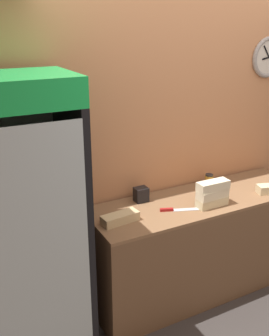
{
  "coord_description": "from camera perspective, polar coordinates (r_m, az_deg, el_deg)",
  "views": [
    {
      "loc": [
        -1.92,
        -1.55,
        2.31
      ],
      "look_at": [
        -0.66,
        0.86,
        1.29
      ],
      "focal_mm": 42.0,
      "sensor_mm": 36.0,
      "label": 1
    }
  ],
  "objects": [
    {
      "name": "wall_back",
      "position": [
        3.51,
        6.91,
        4.65
      ],
      "size": [
        5.2,
        0.09,
        2.7
      ],
      "color": "tan",
      "rests_on": "ground_plane"
    },
    {
      "name": "prep_counter",
      "position": [
        3.6,
        9.46,
        -10.82
      ],
      "size": [
        1.99,
        0.62,
        0.9
      ],
      "color": "brown",
      "rests_on": "ground_plane"
    },
    {
      "name": "beverage_cooler",
      "position": [
        2.76,
        -15.77,
        -6.32
      ],
      "size": [
        0.72,
        0.66,
        2.02
      ],
      "color": "black",
      "rests_on": "ground_plane"
    },
    {
      "name": "sandwich_stack_bottom",
      "position": [
        3.26,
        11.17,
        -4.82
      ],
      "size": [
        0.27,
        0.11,
        0.07
      ],
      "color": "beige",
      "rests_on": "prep_counter"
    },
    {
      "name": "sandwich_stack_middle",
      "position": [
        3.23,
        11.25,
        -3.67
      ],
      "size": [
        0.27,
        0.12,
        0.07
      ],
      "color": "beige",
      "rests_on": "sandwich_stack_bottom"
    },
    {
      "name": "sandwich_stack_top",
      "position": [
        3.2,
        11.34,
        -2.5
      ],
      "size": [
        0.27,
        0.1,
        0.07
      ],
      "color": "beige",
      "rests_on": "sandwich_stack_middle"
    },
    {
      "name": "sandwich_flat_left",
      "position": [
        2.95,
        -2.1,
        -7.26
      ],
      "size": [
        0.3,
        0.14,
        0.07
      ],
      "color": "tan",
      "rests_on": "prep_counter"
    },
    {
      "name": "chefs_knife",
      "position": [
        3.14,
        5.74,
        -6.04
      ],
      "size": [
        0.3,
        0.14,
        0.02
      ],
      "color": "silver",
      "rests_on": "prep_counter"
    },
    {
      "name": "condiment_jar",
      "position": [
        3.63,
        10.76,
        -1.74
      ],
      "size": [
        0.08,
        0.08,
        0.11
      ],
      "color": "gold",
      "rests_on": "prep_counter"
    },
    {
      "name": "napkin_dispenser",
      "position": [
        3.26,
        0.96,
        -3.86
      ],
      "size": [
        0.11,
        0.09,
        0.12
      ],
      "color": "black",
      "rests_on": "prep_counter"
    }
  ]
}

